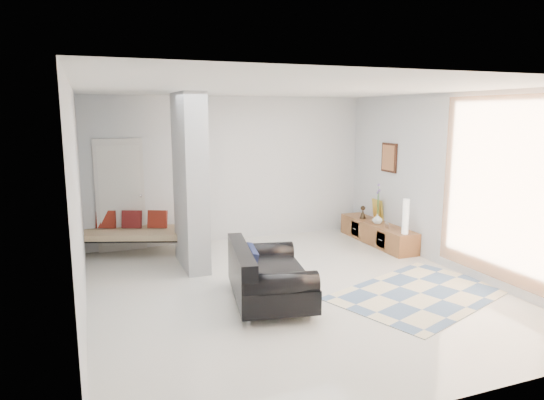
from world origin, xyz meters
name	(u,v)px	position (x,y,z in m)	size (l,w,h in m)	color
floor	(292,289)	(0.00, 0.00, 0.00)	(6.00, 6.00, 0.00)	silver
ceiling	(294,89)	(0.00, 0.00, 2.80)	(6.00, 6.00, 0.00)	white
wall_back	(232,169)	(0.00, 3.00, 1.40)	(6.00, 6.00, 0.00)	silver
wall_front	(441,249)	(0.00, -3.00, 1.40)	(6.00, 6.00, 0.00)	silver
wall_left	(79,206)	(-2.75, 0.00, 1.40)	(6.00, 6.00, 0.00)	silver
wall_right	(453,183)	(2.75, 0.00, 1.40)	(6.00, 6.00, 0.00)	silver
partition_column	(190,182)	(-1.10, 1.60, 1.40)	(0.35, 1.20, 2.80)	#A5A9AC
hallway_door	(120,195)	(-2.10, 2.96, 1.02)	(0.85, 0.06, 2.04)	beige
curtain	(508,190)	(2.67, -1.15, 1.45)	(2.55, 2.55, 0.00)	orange
wall_art	(389,158)	(2.72, 1.70, 1.65)	(0.04, 0.45, 0.55)	#381A0F
media_console	(377,233)	(2.52, 1.70, 0.20)	(0.45, 2.05, 0.80)	brown
loveseat	(265,276)	(-0.51, -0.29, 0.35)	(1.23, 1.78, 0.76)	silver
daybed	(139,231)	(-1.84, 2.63, 0.41)	(2.16, 1.47, 0.77)	black
area_rug	(420,293)	(1.60, -0.80, 0.01)	(2.42, 1.61, 0.01)	beige
cylinder_lamp	(406,217)	(2.50, 0.82, 0.71)	(0.11, 0.11, 0.61)	beige
bronze_figurine	(363,212)	(2.47, 2.16, 0.53)	(0.13, 0.13, 0.25)	#302215
vase	(377,219)	(2.47, 1.64, 0.50)	(0.19, 0.19, 0.20)	silver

